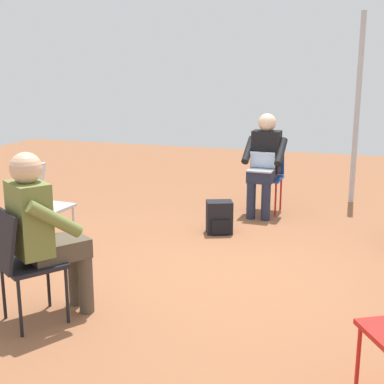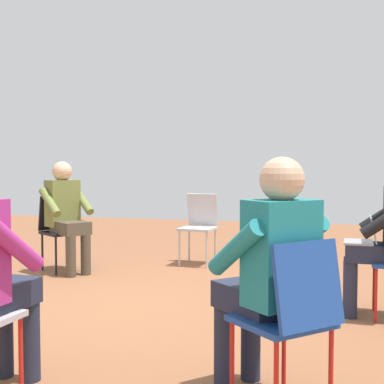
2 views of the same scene
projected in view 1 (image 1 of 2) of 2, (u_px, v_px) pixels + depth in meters
name	position (u px, v px, depth m)	size (l,w,h in m)	color
ground_plane	(240.00, 271.00, 4.82)	(14.00, 14.00, 0.00)	brown
chair_south	(42.00, 201.00, 5.31)	(0.43, 0.47, 0.85)	#B7B7BC
chair_west	(267.00, 172.00, 6.72)	(0.45, 0.41, 0.85)	#1E4799
chair_southeast	(22.00, 258.00, 3.73)	(0.58, 0.57, 0.85)	black
person_with_laptop	(264.00, 159.00, 6.52)	(0.53, 0.50, 1.24)	#23283D
person_in_olive	(43.00, 227.00, 3.78)	(0.63, 0.63, 1.24)	#4C4233
backpack_near_laptop_user	(219.00, 219.00, 5.88)	(0.31, 0.34, 0.36)	black
tent_pole_near	(357.00, 110.00, 6.97)	(0.07, 0.07, 2.48)	#B2B2B7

